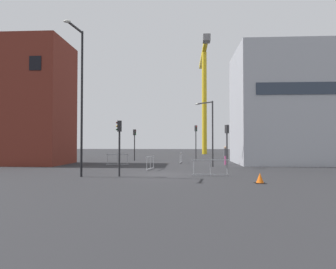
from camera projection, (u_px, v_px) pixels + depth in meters
ground at (163, 174)px, 20.89m from camera, size 160.00×160.00×0.00m
brick_building at (26, 103)px, 30.65m from camera, size 8.14×6.30×12.25m
office_block at (304, 107)px, 31.39m from camera, size 13.98×8.64×11.67m
construction_crane at (204, 80)px, 57.82m from camera, size 1.20×20.40×20.05m
streetlamp_tall at (80, 91)px, 19.25m from camera, size 0.53×2.12×9.29m
streetlamp_short at (210, 127)px, 27.65m from camera, size 1.58×1.45×5.91m
traffic_light_verge at (227, 139)px, 25.76m from camera, size 0.35×0.39×3.65m
traffic_light_median at (119, 139)px, 19.61m from camera, size 0.39×0.29×3.57m
traffic_light_island at (196, 137)px, 36.19m from camera, size 0.32×0.39×4.20m
traffic_light_corner at (135, 139)px, 36.70m from camera, size 0.39×0.35×3.74m
pedestrian_walking at (225, 154)px, 29.82m from camera, size 0.34×0.34×1.81m
safety_barrier_rear at (181, 158)px, 32.20m from camera, size 0.22×2.11×1.08m
safety_barrier_front at (117, 159)px, 29.07m from camera, size 2.08×0.19×1.08m
safety_barrier_left_run at (210, 167)px, 19.78m from camera, size 2.40×0.12×1.08m
safety_barrier_mid_span at (150, 163)px, 24.37m from camera, size 0.39×2.44×1.08m
traffic_cone_striped at (260, 178)px, 16.30m from camera, size 0.55×0.55×0.56m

